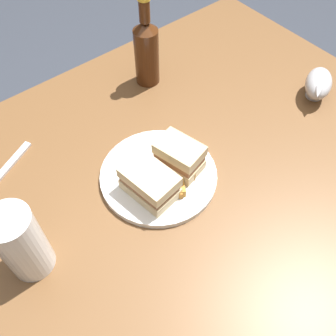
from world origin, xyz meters
The scene contains 15 objects.
ground_plane centered at (0.00, 0.00, 0.00)m, with size 6.00×6.00×0.00m, color #333842.
dining_table centered at (0.00, 0.00, 0.38)m, with size 1.28×0.96×0.75m, color brown.
plate centered at (-0.04, 0.02, 0.76)m, with size 0.26×0.26×0.01m, color white.
sandwich_half_left centered at (-0.08, -0.01, 0.80)m, with size 0.09×0.13×0.07m.
sandwich_half_right centered at (0.01, 0.01, 0.80)m, with size 0.09×0.11×0.07m.
potato_wedge_front centered at (-0.03, -0.02, 0.77)m, with size 0.04×0.02×0.02m, color gold.
potato_wedge_middle centered at (0.00, -0.02, 0.77)m, with size 0.05×0.02×0.02m, color #AD702D.
potato_wedge_back centered at (-0.03, -0.04, 0.77)m, with size 0.05×0.02×0.02m, color #B77F33.
potato_wedge_left_edge centered at (-0.08, -0.04, 0.77)m, with size 0.04×0.02×0.02m, color gold.
potato_wedge_right_edge centered at (-0.02, -0.01, 0.77)m, with size 0.06×0.02×0.01m, color gold.
potato_wedge_stray centered at (-0.05, -0.04, 0.77)m, with size 0.05×0.02×0.02m, color #AD702D.
pint_glass centered at (-0.35, 0.01, 0.82)m, with size 0.08×0.08×0.17m.
gravy_boat centered at (0.45, -0.03, 0.79)m, with size 0.13×0.12×0.07m.
cider_bottle centered at (0.15, 0.30, 0.85)m, with size 0.06×0.06×0.24m.
fork centered at (-0.30, 0.26, 0.75)m, with size 0.18×0.02×0.01m, color silver.
Camera 1 is at (-0.34, -0.38, 1.45)m, focal length 40.59 mm.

